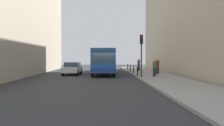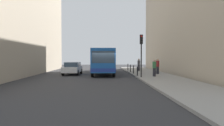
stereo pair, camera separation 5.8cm
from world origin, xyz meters
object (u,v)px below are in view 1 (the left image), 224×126
(car_beside_bus, at_px, (73,68))
(pedestrian_mid_sidewalk, at_px, (158,66))
(bollard_far, at_px, (130,68))
(pedestrian_near_signal, at_px, (154,68))
(traffic_light, at_px, (141,48))
(bus, at_px, (103,60))
(bollard_mid, at_px, (133,69))
(bollard_near, at_px, (137,71))
(pedestrian_far_sidewalk, at_px, (139,65))
(bollard_farthest, at_px, (128,67))

(car_beside_bus, relative_size, pedestrian_mid_sidewalk, 2.56)
(bollard_far, height_order, pedestrian_near_signal, pedestrian_near_signal)
(traffic_light, xyz_separation_m, pedestrian_near_signal, (1.46, 0.78, -2.00))
(bus, xyz_separation_m, pedestrian_near_signal, (5.13, -5.35, -0.72))
(bollard_mid, bearing_deg, car_beside_bus, 175.57)
(bus, height_order, traffic_light, traffic_light)
(bollard_near, distance_m, pedestrian_far_sidewalk, 8.33)
(bus, distance_m, bollard_mid, 3.94)
(car_beside_bus, distance_m, traffic_light, 9.39)
(traffic_light, xyz_separation_m, bollard_mid, (-0.10, 4.86, -2.38))
(pedestrian_near_signal, relative_size, pedestrian_mid_sidewalk, 0.98)
(bollard_near, height_order, pedestrian_near_signal, pedestrian_near_signal)
(pedestrian_near_signal, height_order, pedestrian_mid_sidewalk, pedestrian_mid_sidewalk)
(bollard_far, bearing_deg, bollard_mid, -90.00)
(bus, bearing_deg, car_beside_bus, 11.06)
(bus, distance_m, pedestrian_far_sidewalk, 6.37)
(traffic_light, relative_size, pedestrian_near_signal, 2.40)
(bollard_mid, height_order, bollard_far, same)
(bus, relative_size, bollard_farthest, 11.61)
(car_beside_bus, xyz_separation_m, pedestrian_near_signal, (8.80, -4.64, 0.22))
(pedestrian_near_signal, xyz_separation_m, pedestrian_far_sidewalk, (-0.12, 9.22, 0.00))
(bollard_far, bearing_deg, traffic_light, -89.28)
(bollard_mid, height_order, pedestrian_mid_sidewalk, pedestrian_mid_sidewalk)
(pedestrian_mid_sidewalk, bearing_deg, traffic_light, 83.90)
(bus, distance_m, bollard_far, 4.14)
(bus, xyz_separation_m, traffic_light, (3.67, -6.12, 1.28))
(traffic_light, height_order, pedestrian_mid_sidewalk, traffic_light)
(bollard_near, bearing_deg, pedestrian_near_signal, -33.37)
(bus, xyz_separation_m, bollard_near, (3.57, -4.32, -1.10))
(bollard_near, bearing_deg, traffic_light, -86.82)
(traffic_light, height_order, bollard_near, traffic_light)
(bollard_farthest, bearing_deg, pedestrian_near_signal, -81.31)
(bollard_mid, xyz_separation_m, pedestrian_mid_sidewalk, (2.70, -0.72, 0.40))
(pedestrian_near_signal, bearing_deg, traffic_light, -153.63)
(bollard_farthest, relative_size, pedestrian_mid_sidewalk, 0.55)
(bollard_far, bearing_deg, pedestrian_far_sidewalk, 55.30)
(bollard_farthest, bearing_deg, bollard_mid, -90.00)
(traffic_light, height_order, pedestrian_far_sidewalk, traffic_light)
(bollard_far, xyz_separation_m, pedestrian_mid_sidewalk, (2.70, -3.77, 0.40))
(bus, bearing_deg, bollard_mid, 160.65)
(car_beside_bus, relative_size, pedestrian_far_sidewalk, 2.60)
(bus, bearing_deg, bollard_far, -153.18)
(bollard_farthest, relative_size, pedestrian_far_sidewalk, 0.55)
(pedestrian_near_signal, bearing_deg, pedestrian_far_sidewalk, 89.09)
(bollard_far, bearing_deg, bollard_farthest, 90.00)
(car_beside_bus, bearing_deg, bollard_farthest, -140.38)
(bollard_mid, height_order, pedestrian_far_sidewalk, pedestrian_far_sidewalk)
(car_beside_bus, xyz_separation_m, bollard_farthest, (7.24, 5.55, -0.16))
(bus, distance_m, car_beside_bus, 3.86)
(bus, distance_m, pedestrian_mid_sidewalk, 6.61)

